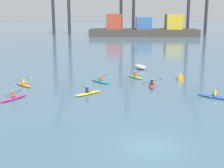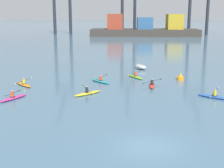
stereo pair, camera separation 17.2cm
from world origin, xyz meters
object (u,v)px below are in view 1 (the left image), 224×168
(kayak_yellow, at_px, (88,93))
(kayak_magenta, at_px, (13,98))
(kayak_lime, at_px, (135,76))
(kayak_blue, at_px, (214,96))
(container_barge, at_px, (143,29))
(kayak_orange, at_px, (23,84))
(capsized_dinghy, at_px, (140,67))
(channel_buoy, at_px, (180,77))
(kayak_red, at_px, (152,85))
(kayak_teal, at_px, (100,81))

(kayak_yellow, distance_m, kayak_magenta, 7.39)
(kayak_lime, bearing_deg, kayak_blue, -52.42)
(kayak_yellow, bearing_deg, container_barge, 82.82)
(container_barge, distance_m, kayak_orange, 85.57)
(kayak_orange, bearing_deg, kayak_yellow, -25.42)
(container_barge, xyz_separation_m, kayak_blue, (1.76, -88.04, -2.52))
(kayak_magenta, bearing_deg, capsized_dinghy, 53.01)
(kayak_lime, bearing_deg, channel_buoy, -12.59)
(capsized_dinghy, relative_size, channel_buoy, 2.80)
(kayak_red, height_order, kayak_blue, kayak_blue)
(kayak_red, bearing_deg, kayak_yellow, -149.90)
(kayak_red, bearing_deg, kayak_blue, -40.52)
(kayak_red, relative_size, kayak_blue, 1.10)
(channel_buoy, height_order, kayak_teal, channel_buoy)
(kayak_magenta, bearing_deg, kayak_yellow, 16.71)
(kayak_yellow, bearing_deg, kayak_magenta, -163.29)
(channel_buoy, xyz_separation_m, kayak_blue, (1.88, -8.51, -0.19))
(channel_buoy, xyz_separation_m, kayak_red, (-3.87, -3.60, -0.19))
(container_barge, distance_m, kayak_red, 83.27)
(kayak_magenta, distance_m, kayak_orange, 5.95)
(channel_buoy, bearing_deg, kayak_blue, -77.56)
(kayak_teal, xyz_separation_m, kayak_orange, (-8.80, -2.17, 0.00))
(kayak_teal, xyz_separation_m, kayak_magenta, (-7.95, -8.06, 0.00))
(channel_buoy, relative_size, kayak_lime, 0.31)
(container_barge, bearing_deg, kayak_orange, -102.77)
(channel_buoy, relative_size, kayak_red, 0.29)
(kayak_teal, distance_m, kayak_orange, 9.07)
(kayak_orange, bearing_deg, container_barge, 77.23)
(container_barge, relative_size, kayak_blue, 12.76)
(container_barge, distance_m, channel_buoy, 79.56)
(channel_buoy, bearing_deg, kayak_yellow, -144.81)
(capsized_dinghy, height_order, kayak_yellow, kayak_yellow)
(kayak_red, distance_m, kayak_magenta, 15.36)
(container_barge, bearing_deg, channel_buoy, -90.09)
(kayak_lime, bearing_deg, kayak_orange, -158.60)
(kayak_blue, bearing_deg, container_barge, 91.14)
(capsized_dinghy, xyz_separation_m, kayak_red, (0.76, -11.48, -0.18))
(capsized_dinghy, height_order, channel_buoy, channel_buoy)
(kayak_teal, bearing_deg, kayak_red, -17.06)
(kayak_magenta, bearing_deg, channel_buoy, 28.61)
(capsized_dinghy, distance_m, kayak_lime, 6.70)
(kayak_teal, bearing_deg, kayak_orange, -166.18)
(container_barge, bearing_deg, kayak_teal, -97.09)
(channel_buoy, relative_size, kayak_orange, 0.35)
(capsized_dinghy, xyz_separation_m, kayak_teal, (-5.36, -9.60, -0.18))
(kayak_magenta, relative_size, kayak_blue, 1.05)
(channel_buoy, bearing_deg, kayak_lime, 167.41)
(kayak_lime, xyz_separation_m, kayak_yellow, (-5.22, -8.92, 0.00))
(kayak_teal, distance_m, kayak_magenta, 11.32)
(kayak_yellow, relative_size, kayak_orange, 0.99)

